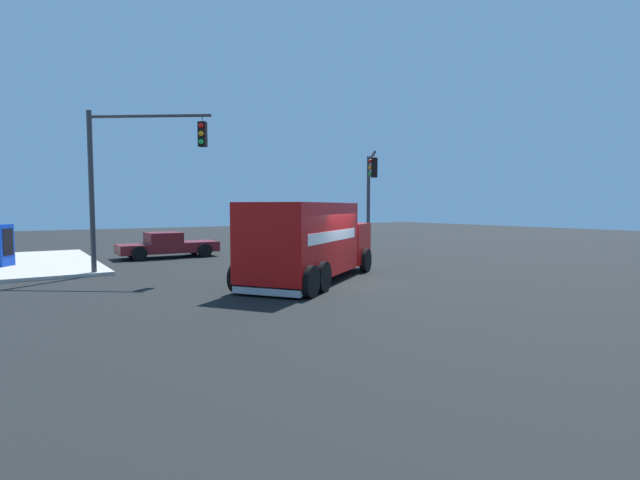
{
  "coord_description": "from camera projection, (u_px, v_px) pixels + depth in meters",
  "views": [
    {
      "loc": [
        -13.69,
        10.14,
        2.76
      ],
      "look_at": [
        1.18,
        0.44,
        1.51
      ],
      "focal_mm": 26.56,
      "sensor_mm": 36.0,
      "label": 1
    }
  ],
  "objects": [
    {
      "name": "ground_plane",
      "position": [
        348.0,
        283.0,
        17.16
      ],
      "size": [
        100.0,
        100.0,
        0.0
      ],
      "primitive_type": "plane",
      "color": "black"
    },
    {
      "name": "delivery_truck",
      "position": [
        310.0,
        241.0,
        17.43
      ],
      "size": [
        6.55,
        7.71,
        2.91
      ],
      "color": "red",
      "rests_on": "ground"
    },
    {
      "name": "traffic_light_primary",
      "position": [
        370.0,
        189.0,
        25.81
      ],
      "size": [
        3.74,
        2.68,
        5.65
      ],
      "color": "#38383D",
      "rests_on": "ground"
    },
    {
      "name": "traffic_light_secondary",
      "position": [
        128.0,
        166.0,
        18.57
      ],
      "size": [
        3.07,
        4.04,
        6.4
      ],
      "color": "#38383D",
      "rests_on": "sidewalk_corner_far"
    },
    {
      "name": "pickup_maroon",
      "position": [
        167.0,
        244.0,
        25.76
      ],
      "size": [
        2.31,
        5.23,
        1.38
      ],
      "color": "maroon",
      "rests_on": "ground"
    },
    {
      "name": "vending_machine_red",
      "position": [
        0.0,
        245.0,
        20.83
      ],
      "size": [
        1.16,
        1.12,
        1.85
      ],
      "color": "#0F38B2",
      "rests_on": "sidewalk_corner_far"
    }
  ]
}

